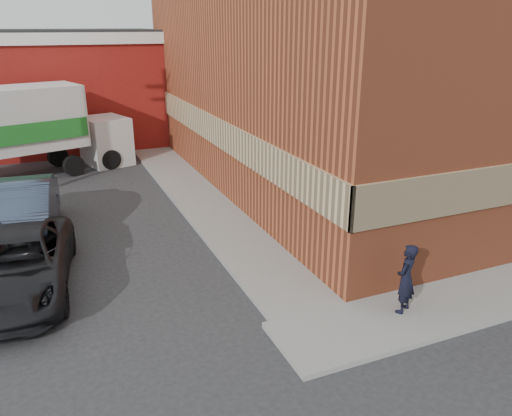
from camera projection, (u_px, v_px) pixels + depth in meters
name	position (u px, v px, depth m)	size (l,w,h in m)	color
ground	(284.00, 322.00, 10.38)	(90.00, 90.00, 0.00)	#28282B
brick_building	(380.00, 55.00, 19.64)	(14.25, 18.25, 9.36)	#A4492A
sidewalk_west	(191.00, 191.00, 18.35)	(1.80, 18.00, 0.12)	gray
man	(406.00, 279.00, 10.31)	(0.56, 0.37, 1.53)	black
sedan	(20.00, 214.00, 13.98)	(1.76, 5.05, 1.66)	#333F55
suv_a	(17.00, 265.00, 11.34)	(2.28, 4.94, 1.37)	black
box_truck	(26.00, 126.00, 19.59)	(7.58, 4.13, 3.59)	silver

